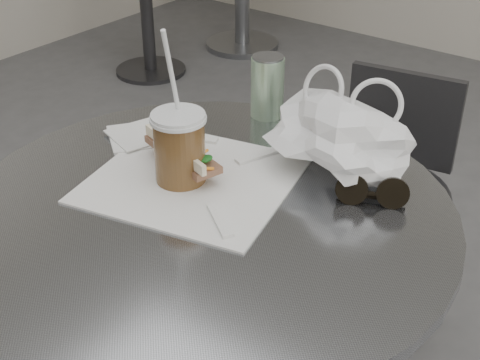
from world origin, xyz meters
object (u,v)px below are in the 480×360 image
Objects in this scene: sunglasses at (372,193)px; drink_can at (267,86)px; cafe_table at (209,339)px; bg_chair at (139,9)px; banh_mi at (183,150)px; iced_coffee at (180,147)px; chair_far at (376,225)px.

drink_can is at bearing 126.34° from sunglasses.
cafe_table is 0.39m from sunglasses.
bg_chair is at bearing 117.30° from sunglasses.
sunglasses is at bearing 34.45° from banh_mi.
drink_can is (-0.30, 0.16, 0.04)m from sunglasses.
bg_chair is 2.34m from iced_coffee.
chair_far is 0.91× the size of bg_chair.
banh_mi reaches higher than chair_far.
iced_coffee reaches higher than cafe_table.
banh_mi reaches higher than bg_chair.
iced_coffee is 2.39× the size of sunglasses.
chair_far is 5.74× the size of drink_can.
chair_far is 6.37× the size of sunglasses.
banh_mi is at bearing -23.35° from bg_chair.
iced_coffee is at bearing 155.98° from cafe_table.
drink_can is (-0.01, 0.25, 0.02)m from banh_mi.
iced_coffee is (0.02, -0.03, 0.03)m from banh_mi.
banh_mi is (-0.10, 0.07, 0.31)m from cafe_table.
sunglasses is (0.22, -0.54, 0.45)m from chair_far.
drink_can reaches higher than cafe_table.
sunglasses reaches higher than cafe_table.
sunglasses reaches higher than chair_far.
cafe_table is 0.33m from banh_mi.
banh_mi is at bearing 74.06° from chair_far.
banh_mi is at bearing 146.57° from cafe_table.
iced_coffee is 0.28m from drink_can.
chair_far is 3.15× the size of banh_mi.
drink_can is at bearing 109.15° from cafe_table.
sunglasses is at bearing -16.99° from bg_chair.
chair_far is 0.79m from banh_mi.
banh_mi is at bearing 124.19° from iced_coffee.
cafe_table is 1.12× the size of chair_far.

